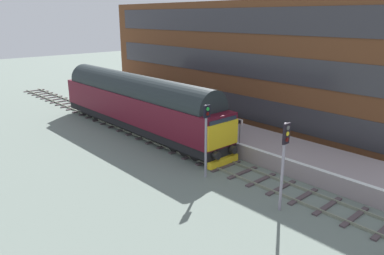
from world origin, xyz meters
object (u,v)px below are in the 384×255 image
Objects in this scene: signal_post_mid at (284,156)px; waiting_passenger at (188,105)px; platform_number_sign at (240,127)px; diesel_locomotive at (136,102)px; signal_post_far at (206,133)px.

waiting_passenger is (5.63, 13.13, -0.84)m from signal_post_mid.
waiting_passenger reaches higher than platform_number_sign.
diesel_locomotive is 11.80× the size of waiting_passenger.
platform_number_sign is at bearing 11.54° from signal_post_far.
platform_number_sign is (3.83, 5.96, -0.72)m from signal_post_mid.
diesel_locomotive is at bearing 78.76° from signal_post_far.
signal_post_far is at bearing 90.00° from signal_post_mid.
waiting_passenger is (3.64, -2.05, -0.49)m from diesel_locomotive.
waiting_passenger is (1.80, 7.18, -0.11)m from platform_number_sign.
diesel_locomotive reaches higher than waiting_passenger.
signal_post_mid is 1.02× the size of signal_post_far.
signal_post_far is 2.65× the size of platform_number_sign.
signal_post_mid is 7.12m from platform_number_sign.
waiting_passenger is at bearing 66.81° from signal_post_mid.
diesel_locomotive is 11.88× the size of platform_number_sign.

